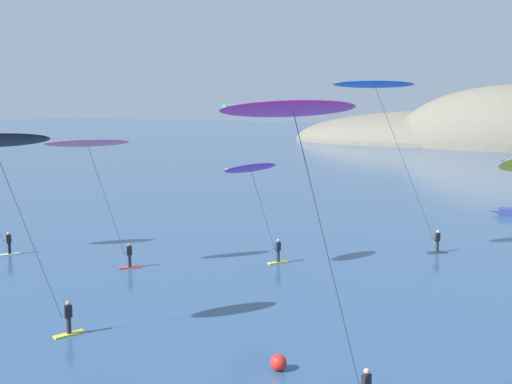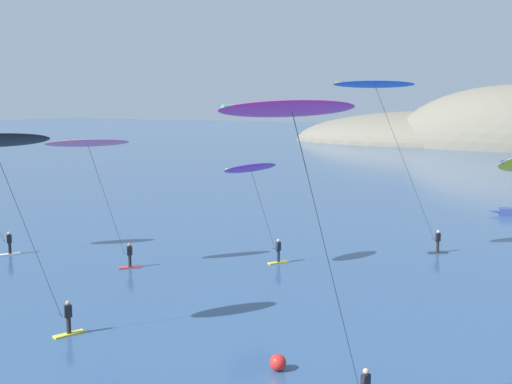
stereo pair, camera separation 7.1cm
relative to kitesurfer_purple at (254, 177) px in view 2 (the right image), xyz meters
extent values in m
ellipsoid|color=#6B6656|center=(-22.38, 137.98, -6.25)|extent=(80.22, 43.28, 17.17)
ellipsoid|color=#84755B|center=(-13.41, 144.51, -6.25)|extent=(60.48, 45.49, 14.04)
cone|color=navy|center=(10.96, 29.92, -5.90)|extent=(2.24, 1.03, 0.67)
cube|color=yellow|center=(0.73, 2.20, -6.21)|extent=(1.15, 1.48, 0.08)
cylinder|color=#192338|center=(0.73, 2.20, -5.77)|extent=(0.22, 0.22, 0.80)
cube|color=#192338|center=(0.73, 2.20, -5.07)|extent=(0.30, 0.39, 0.60)
sphere|color=tan|center=(0.73, 2.20, -4.65)|extent=(0.22, 0.22, 0.22)
cylinder|color=black|center=(0.62, 1.87, -5.19)|extent=(0.53, 0.21, 0.04)
ellipsoid|color=purple|center=(-0.08, -0.23, 0.58)|extent=(2.65, 4.60, 0.84)
cylinder|color=#7ACC42|center=(-0.08, -0.23, 0.63)|extent=(1.46, 4.02, 0.16)
cylinder|color=#333338|center=(0.27, 0.82, -2.35)|extent=(0.72, 2.13, 5.68)
cube|color=#2D2D33|center=(9.63, 10.73, -6.21)|extent=(1.43, 1.24, 0.08)
cylinder|color=black|center=(9.63, 10.73, -5.77)|extent=(0.22, 0.22, 0.80)
cube|color=black|center=(9.63, 10.73, -5.07)|extent=(0.37, 0.39, 0.60)
sphere|color=beige|center=(9.63, 10.73, -4.65)|extent=(0.22, 0.22, 0.22)
cylinder|color=black|center=(9.40, 10.46, -5.19)|extent=(0.45, 0.38, 0.04)
ellipsoid|color=blue|center=(5.97, 6.35, 6.07)|extent=(5.30, 5.91, 0.62)
cylinder|color=gold|center=(5.97, 6.35, 6.12)|extent=(4.00, 4.76, 0.16)
cylinder|color=#333338|center=(7.69, 8.41, 0.39)|extent=(3.46, 4.15, 11.18)
cube|color=silver|center=(-17.59, -5.34, -6.21)|extent=(1.14, 1.48, 0.08)
cylinder|color=black|center=(-17.59, -5.34, -5.77)|extent=(0.22, 0.22, 0.80)
cube|color=black|center=(-17.59, -5.34, -5.07)|extent=(0.38, 0.39, 0.60)
sphere|color=tan|center=(-17.59, -5.34, -4.65)|extent=(0.22, 0.22, 0.22)
cylinder|color=black|center=(-17.83, -5.60, -5.19)|extent=(0.43, 0.40, 0.04)
cube|color=red|center=(-7.42, -3.90, -6.21)|extent=(1.29, 1.39, 0.08)
cylinder|color=black|center=(-7.42, -3.90, -5.77)|extent=(0.22, 0.22, 0.80)
cube|color=black|center=(-7.42, -3.90, -5.07)|extent=(0.36, 0.39, 0.60)
sphere|color=#9E7051|center=(-7.42, -3.90, -4.65)|extent=(0.22, 0.22, 0.22)
cylinder|color=black|center=(-7.63, -4.18, -5.19)|extent=(0.46, 0.36, 0.04)
ellipsoid|color=pink|center=(-8.93, -5.90, 2.26)|extent=(4.19, 4.99, 0.69)
cylinder|color=#14895B|center=(-8.93, -5.90, 2.31)|extent=(3.21, 4.16, 0.16)
cylinder|color=#333338|center=(-8.28, -5.04, -1.52)|extent=(1.34, 1.75, 7.36)
cube|color=yellow|center=(-1.65, -15.08, -6.21)|extent=(0.89, 1.55, 0.08)
cylinder|color=black|center=(-1.65, -15.08, -5.77)|extent=(0.22, 0.22, 0.80)
cube|color=black|center=(-1.65, -15.08, -5.07)|extent=(0.35, 0.39, 0.60)
sphere|color=tan|center=(-1.65, -15.08, -4.65)|extent=(0.22, 0.22, 0.22)
cylinder|color=black|center=(-1.83, -15.38, -5.19)|extent=(0.49, 0.31, 0.04)
cylinder|color=#333338|center=(-2.50, -16.51, -1.04)|extent=(1.37, 2.30, 8.31)
cube|color=black|center=(13.51, -15.52, -5.07)|extent=(0.30, 0.39, 0.60)
sphere|color=tan|center=(13.51, -15.52, -4.65)|extent=(0.22, 0.22, 0.22)
ellipsoid|color=#D62D9E|center=(12.23, -19.04, 4.71)|extent=(3.07, 5.63, 0.68)
cylinder|color=#28D160|center=(12.23, -19.04, 4.76)|extent=(1.95, 5.00, 0.16)
cylinder|color=#333338|center=(12.81, -17.44, -0.29)|extent=(1.19, 3.22, 9.81)
sphere|color=red|center=(9.05, -13.77, -5.90)|extent=(0.70, 0.70, 0.70)
camera|label=1|loc=(20.78, -36.46, 4.93)|focal=45.00mm
camera|label=2|loc=(20.84, -36.42, 4.93)|focal=45.00mm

